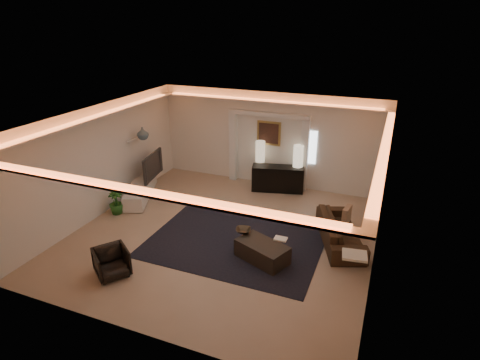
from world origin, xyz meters
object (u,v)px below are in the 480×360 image
at_px(console, 278,178).
at_px(sofa, 340,231).
at_px(armchair, 112,262).
at_px(coffee_table, 262,252).

height_order(console, sofa, console).
height_order(console, armchair, console).
relative_size(sofa, coffee_table, 1.84).
bearing_deg(sofa, console, 23.60).
distance_m(console, armchair, 5.69).
distance_m(sofa, armchair, 5.15).
relative_size(console, coffee_table, 1.36).
xyz_separation_m(coffee_table, armchair, (-2.69, -1.65, 0.10)).
relative_size(sofa, armchair, 3.14).
xyz_separation_m(console, armchair, (-1.93, -5.35, -0.10)).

